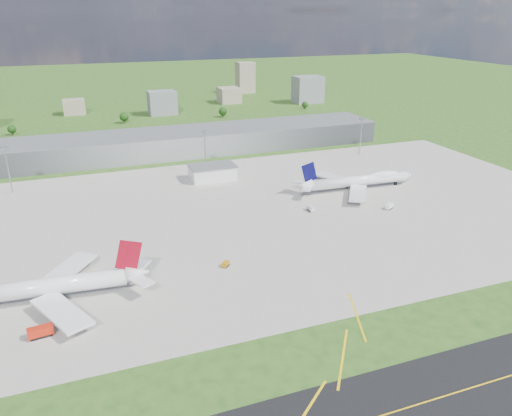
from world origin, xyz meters
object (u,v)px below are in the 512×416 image
object	(u,v)px
airliner_red_twin	(46,288)
van_white_near	(311,209)
airliner_blue_quad	(359,181)
tug_yellow	(225,264)
van_white_far	(389,207)
fire_truck	(41,332)

from	to	relation	value
airliner_red_twin	van_white_near	distance (m)	129.57
airliner_blue_quad	tug_yellow	world-z (taller)	airliner_blue_quad
airliner_red_twin	tug_yellow	distance (m)	65.09
airliner_red_twin	tug_yellow	xyz separation A→B (m)	(64.91, 2.33, -4.36)
tug_yellow	van_white_far	xyz separation A→B (m)	(95.76, 29.28, 0.37)
van_white_near	airliner_red_twin	bearing A→B (deg)	107.16
airliner_blue_quad	tug_yellow	xyz separation A→B (m)	(-97.21, -60.60, -4.20)
airliner_blue_quad	tug_yellow	bearing A→B (deg)	-144.93
airliner_red_twin	van_white_near	size ratio (longest dim) A/B	14.35
van_white_near	van_white_far	bearing A→B (deg)	-108.61
tug_yellow	van_white_far	world-z (taller)	van_white_far
van_white_near	van_white_far	xyz separation A→B (m)	(38.49, -11.33, 0.03)
fire_truck	van_white_near	world-z (taller)	fire_truck
airliner_blue_quad	van_white_near	bearing A→B (deg)	-150.28
airliner_red_twin	van_white_far	xyz separation A→B (m)	(160.67, 31.62, -3.99)
fire_truck	van_white_near	bearing A→B (deg)	19.96
airliner_blue_quad	van_white_far	xyz separation A→B (m)	(-1.45, -31.32, -3.83)
airliner_red_twin	airliner_blue_quad	xyz separation A→B (m)	(162.11, 62.94, -0.16)
tug_yellow	airliner_red_twin	bearing A→B (deg)	133.86
airliner_blue_quad	van_white_near	xyz separation A→B (m)	(-39.94, -19.99, -3.86)
airliner_red_twin	van_white_far	size ratio (longest dim) A/B	13.01
tug_yellow	van_white_near	distance (m)	70.21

